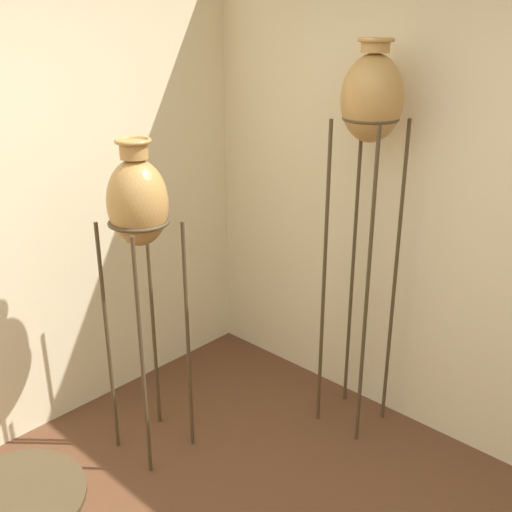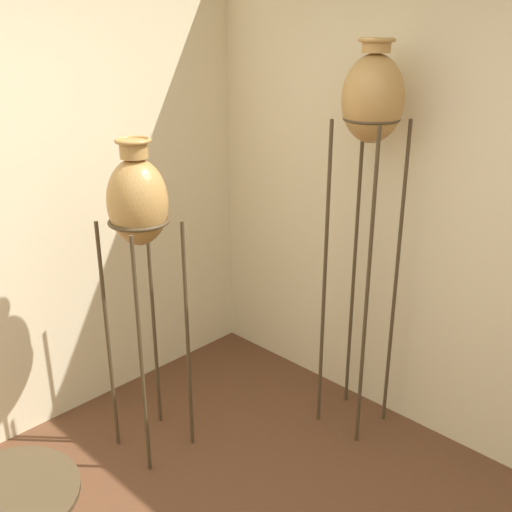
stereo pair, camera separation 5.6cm
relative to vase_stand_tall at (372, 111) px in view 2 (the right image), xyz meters
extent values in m
cube|color=beige|center=(0.27, -0.63, -0.45)|extent=(0.06, 7.82, 2.70)
cylinder|color=#473823|center=(-0.14, -0.14, -0.92)|extent=(0.02, 0.02, 1.76)
cylinder|color=#473823|center=(0.14, -0.14, -0.92)|extent=(0.02, 0.02, 1.76)
cylinder|color=#473823|center=(-0.14, 0.14, -0.92)|extent=(0.02, 0.02, 1.76)
cylinder|color=#473823|center=(0.14, 0.14, -0.92)|extent=(0.02, 0.02, 1.76)
torus|color=#473823|center=(0.00, 0.00, -0.04)|extent=(0.28, 0.28, 0.02)
ellipsoid|color=#B28447|center=(0.00, 0.00, 0.05)|extent=(0.30, 0.30, 0.42)
cylinder|color=#B28447|center=(0.00, 0.00, 0.29)|extent=(0.14, 0.14, 0.06)
torus|color=#B28447|center=(0.00, 0.00, 0.32)|extent=(0.18, 0.18, 0.02)
cylinder|color=#473823|center=(-1.09, 0.51, -1.15)|extent=(0.02, 0.02, 1.30)
cylinder|color=#473823|center=(-0.80, 0.51, -1.15)|extent=(0.02, 0.02, 1.30)
cylinder|color=#473823|center=(-1.09, 0.80, -1.15)|extent=(0.02, 0.02, 1.30)
cylinder|color=#473823|center=(-0.80, 0.80, -1.15)|extent=(0.02, 0.02, 1.30)
torus|color=#473823|center=(-0.94, 0.66, -0.49)|extent=(0.30, 0.30, 0.02)
ellipsoid|color=#B28447|center=(-0.94, 0.66, -0.40)|extent=(0.29, 0.29, 0.42)
cylinder|color=#B28447|center=(-0.94, 0.66, -0.15)|extent=(0.13, 0.13, 0.08)
torus|color=#B28447|center=(-0.94, 0.66, -0.11)|extent=(0.17, 0.17, 0.02)
cylinder|color=#473823|center=(-1.98, 0.02, -1.07)|extent=(0.49, 0.49, 0.02)
camera|label=1|loc=(-2.56, -1.62, 0.40)|focal=42.00mm
camera|label=2|loc=(-2.52, -1.66, 0.40)|focal=42.00mm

